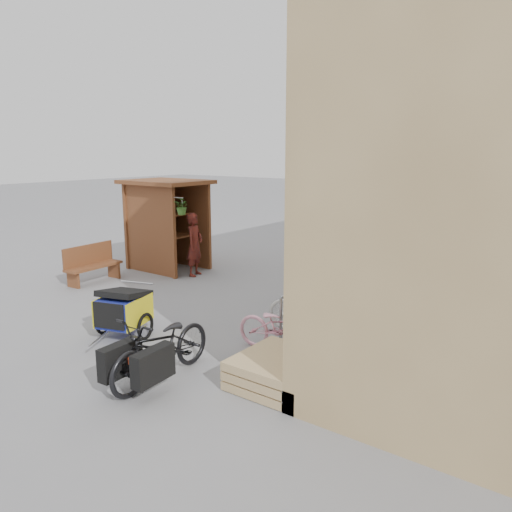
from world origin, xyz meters
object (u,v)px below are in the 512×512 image
Objects in this scene: bike_1 at (307,309)px; bike_5 at (366,279)px; kiosk at (164,212)px; bike_4 at (361,280)px; pallet_stack at (276,370)px; bike_3 at (351,287)px; bench at (92,263)px; person_kiosk at (195,245)px; bike_2 at (331,290)px; bike_6 at (383,269)px; shopping_carts at (451,247)px; cargo_bike at (161,348)px; bike_0 at (283,328)px; bike_7 at (392,267)px; child_trailer at (123,309)px.

bike_1 is 2.53m from bike_5.
bike_4 is at bearing 4.38° from kiosk.
kiosk reaches higher than bike_1.
pallet_stack is 0.69× the size of bike_3.
bench is at bearing -100.92° from kiosk.
bike_1 is 0.97× the size of bike_5.
person_kiosk reaches higher than bike_3.
kiosk is 5.59m from bike_2.
bike_5 is at bearing -168.24° from bike_6.
kiosk is 1.38m from person_kiosk.
person_kiosk is at bearing 91.73° from bike_4.
shopping_carts is at bearing -13.28° from bike_3.
cargo_bike is 1.10× the size of bike_4.
bike_5 reaches higher than bike_0.
bike_7 reaches higher than bike_5.
pallet_stack is 4.37m from bike_4.
bike_0 is 2.48m from bike_3.
bike_4 is (5.54, 0.42, -1.09)m from kiosk.
bike_3 is at bearing 170.13° from bike_5.
bike_4 is at bearing 43.68° from child_trailer.
shopping_carts is at bearing 1.85° from bike_7.
bike_3 is (0.77, 4.33, 0.03)m from cargo_bike.
bike_4 is (-0.74, -3.99, -0.17)m from shopping_carts.
kiosk reaches higher than shopping_carts.
bike_6 is at bearing 16.71° from kiosk.
shopping_carts reaches higher than bike_5.
bike_0 is at bearing 165.52° from bike_5.
shopping_carts is at bearing 39.57° from bench.
person_kiosk is at bearing 79.18° from bike_3.
bench is 0.84× the size of bike_6.
bike_1 is (-0.13, 0.97, 0.02)m from bike_0.
bike_4 is at bearing -100.53° from person_kiosk.
shopping_carts is 5.21m from bike_2.
shopping_carts is 1.27× the size of bike_0.
bike_3 is at bearing -5.17° from bike_0.
bike_6 is (0.59, 6.40, -0.03)m from cargo_bike.
bike_2 is 1.06× the size of bike_6.
bike_0 is at bearing -168.36° from bike_6.
bench is at bearing 96.84° from bike_5.
bike_2 reaches higher than bike_6.
pallet_stack is 6.40m from person_kiosk.
bike_2 reaches higher than pallet_stack.
kiosk is at bearing 115.58° from bike_6.
bike_5 is at bearing 19.49° from bench.
bike_0 is at bearing 178.68° from bike_4.
bike_0 is 1.02× the size of bike_7.
kiosk is 1.60× the size of bike_7.
person_kiosk is at bearing 143.44° from pallet_stack.
bike_7 reaches higher than bike_1.
kiosk reaches higher than person_kiosk.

